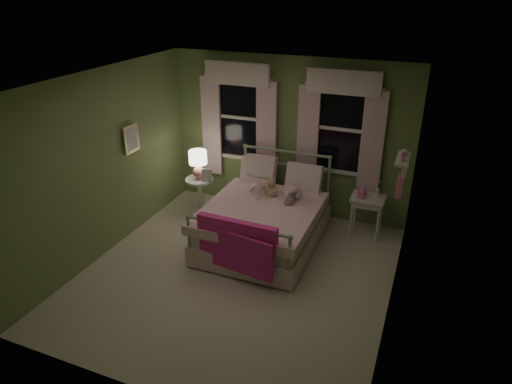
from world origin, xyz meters
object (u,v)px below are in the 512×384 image
at_px(child_right, 293,177).
at_px(bed, 264,221).
at_px(table_lamp, 198,162).
at_px(child_left, 258,171).
at_px(nightstand_left, 200,192).
at_px(nightstand_right, 368,203).
at_px(teddy_bear, 271,188).

bearing_deg(child_right, bed, 49.85).
height_order(child_right, table_lamp, child_right).
distance_m(child_left, nightstand_left, 1.20).
distance_m(child_right, table_lamp, 1.62).
distance_m(bed, nightstand_right, 1.61).
bearing_deg(child_right, nightstand_right, -166.92).
xyz_separation_m(teddy_bear, table_lamp, (-1.34, 0.20, 0.16)).
bearing_deg(child_left, child_right, 160.13).
bearing_deg(teddy_bear, bed, -91.15).
height_order(child_right, nightstand_right, child_right).
bearing_deg(table_lamp, teddy_bear, -8.37).
distance_m(bed, child_right, 0.78).
bearing_deg(child_left, nightstand_left, -21.97).
relative_size(child_right, nightstand_right, 1.24).
bearing_deg(teddy_bear, child_left, 150.50).
bearing_deg(bed, child_right, 56.58).
bearing_deg(child_left, nightstand_right, 173.49).
bearing_deg(child_left, teddy_bear, 130.63).
bearing_deg(table_lamp, child_right, -1.37).
bearing_deg(bed, nightstand_left, 160.54).
bearing_deg(child_left, bed, 102.52).
relative_size(child_left, child_right, 1.02).
bearing_deg(child_right, teddy_bear, 22.77).
relative_size(bed, table_lamp, 4.37).
distance_m(child_right, nightstand_right, 1.22).
relative_size(bed, teddy_bear, 6.42).
bearing_deg(nightstand_left, bed, -19.46).
height_order(bed, nightstand_left, bed).
xyz_separation_m(table_lamp, nightstand_right, (2.70, 0.35, -0.40)).
xyz_separation_m(teddy_bear, nightstand_right, (1.36, 0.55, -0.24)).
distance_m(child_left, nightstand_right, 1.74).
xyz_separation_m(child_left, nightstand_right, (1.64, 0.39, -0.42)).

